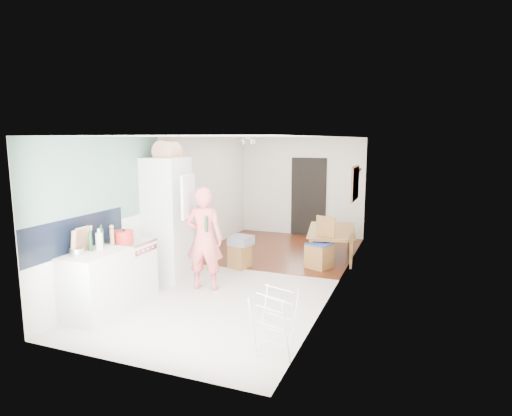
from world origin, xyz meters
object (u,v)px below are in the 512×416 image
Objects in this scene: dining_table at (333,246)px; dining_chair at (319,243)px; person at (204,229)px; drying_rack at (274,324)px; stool at (240,256)px.

dining_chair is (-0.10, -0.85, 0.24)m from dining_table.
person reaches higher than dining_table.
drying_rack reaches higher than dining_table.
stool is at bearing 121.37° from dining_table.
person is at bearing 138.47° from dining_table.
person is 2.04× the size of dining_chair.
dining_chair is at bearing 163.16° from dining_table.
dining_table is at bearing 110.16° from drying_rack.
person is 1.40× the size of dining_table.
person reaches higher than drying_rack.
dining_chair is 1.55m from stool.
drying_rack is at bearing 124.63° from person.
stool is 0.57× the size of drying_rack.
person is at bearing 153.96° from drying_rack.
dining_table is at bearing 41.69° from stool.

